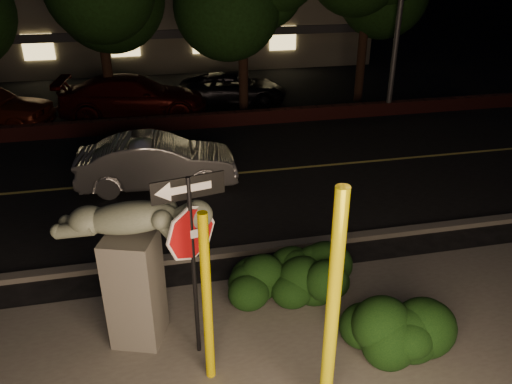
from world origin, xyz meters
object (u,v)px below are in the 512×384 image
Objects in this scene: silver_sedan at (157,162)px; parked_car_dark at (233,89)px; yellow_pole_right at (332,314)px; parked_car_darkred at (133,97)px; sculpture at (134,256)px; yellow_pole_left at (207,301)px; signpost at (191,234)px.

silver_sedan reaches higher than parked_car_dark.
yellow_pole_right is 0.80× the size of parked_car_dark.
yellow_pole_right is 8.34m from silver_sedan.
parked_car_darkred is at bearing 99.90° from yellow_pole_right.
yellow_pole_right reaches higher than sculpture.
yellow_pole_left reaches higher than parked_car_dark.
yellow_pole_right is at bearing -164.53° from parked_car_darkred.
silver_sedan is 6.38m from parked_car_darkred.
signpost is at bearing 134.53° from yellow_pole_right.
silver_sedan is (-1.90, 8.05, -1.07)m from yellow_pole_right.
parked_car_dark is at bearing 84.52° from yellow_pole_right.
signpost is (-1.56, 1.58, 0.43)m from yellow_pole_right.
silver_sedan is at bearing 93.75° from yellow_pole_left.
parked_car_darkred is 1.24× the size of parked_car_dark.
yellow_pole_left is at bearing -169.85° from parked_car_darkred.
yellow_pole_right is at bearing -22.25° from sculpture.
parked_car_darkred is (-1.07, 13.37, -0.62)m from yellow_pole_left.
sculpture is 0.48× the size of parked_car_darkred.
yellow_pole_left is 1.08× the size of sculpture.
parked_car_darkred is at bearing 8.03° from silver_sedan.
silver_sedan is (0.52, 5.94, -0.92)m from sculpture.
signpost reaches higher than sculpture.
yellow_pole_right reaches higher than silver_sedan.
yellow_pole_left is 0.92× the size of signpost.
parked_car_dark is (4.00, 1.10, -0.18)m from parked_car_darkred.
parked_car_darkred is (-0.61, 6.35, 0.10)m from silver_sedan.
sculpture is 13.98m from parked_car_dark.
yellow_pole_right reaches higher than parked_car_darkred.
signpost is at bearing 178.45° from parked_car_dark.
yellow_pole_left is at bearing 144.41° from yellow_pole_right.
signpost is 14.33m from parked_car_dark.
yellow_pole_left is 1.47m from sculpture.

